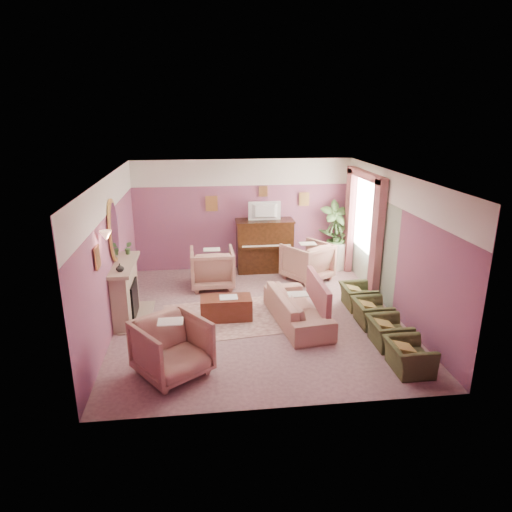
{
  "coord_description": "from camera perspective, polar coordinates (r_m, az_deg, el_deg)",
  "views": [
    {
      "loc": [
        -1.02,
        -8.31,
        3.95
      ],
      "look_at": [
        0.01,
        0.4,
        1.13
      ],
      "focal_mm": 32.0,
      "sensor_mm": 36.0,
      "label": 1
    }
  ],
  "objects": [
    {
      "name": "table_paper",
      "position": [
        8.97,
        -3.46,
        -5.16
      ],
      "size": [
        0.35,
        0.28,
        0.01
      ],
      "primitive_type": "cube",
      "color": "silver",
      "rests_on": "coffee_table"
    },
    {
      "name": "piano_keyshelf",
      "position": [
        11.22,
        1.31,
        1.08
      ],
      "size": [
        1.3,
        0.12,
        0.06
      ],
      "primitive_type": "cube",
      "color": "black",
      "rests_on": "piano"
    },
    {
      "name": "olive_chair_c",
      "position": [
        9.04,
        14.27,
        -6.44
      ],
      "size": [
        0.52,
        0.74,
        0.64
      ],
      "primitive_type": "imported",
      "color": "#434B27",
      "rests_on": "floor"
    },
    {
      "name": "palm_plant",
      "position": [
        11.79,
        9.8,
        3.36
      ],
      "size": [
        0.76,
        0.76,
        1.44
      ],
      "primitive_type": "imported",
      "color": "#416B34",
      "rests_on": "palm_pot"
    },
    {
      "name": "fireplace_surround",
      "position": [
        9.3,
        -16.04,
        -4.37
      ],
      "size": [
        0.3,
        1.4,
        1.1
      ],
      "primitive_type": "cube",
      "color": "tan",
      "rests_on": "floor"
    },
    {
      "name": "sconce_shade",
      "position": [
        7.88,
        -18.26,
        2.42
      ],
      "size": [
        0.2,
        0.2,
        0.16
      ],
      "primitive_type": "cone",
      "color": "#EEAF87",
      "rests_on": "wall_left"
    },
    {
      "name": "side_plant_big",
      "position": [
        11.84,
        10.06,
        2.45
      ],
      "size": [
        0.3,
        0.3,
        0.34
      ],
      "primitive_type": "imported",
      "color": "#416B34",
      "rests_on": "side_table"
    },
    {
      "name": "mantel_vase",
      "position": [
        8.59,
        -16.65,
        -1.41
      ],
      "size": [
        0.16,
        0.16,
        0.16
      ],
      "primitive_type": "imported",
      "color": "white",
      "rests_on": "mantel_shelf"
    },
    {
      "name": "wall_right",
      "position": [
        9.47,
        16.98,
        1.41
      ],
      "size": [
        0.02,
        6.0,
        2.8
      ],
      "primitive_type": "cube",
      "color": "#744574",
      "rests_on": "floor"
    },
    {
      "name": "olive_chair_a",
      "position": [
        7.7,
        18.6,
        -11.32
      ],
      "size": [
        0.52,
        0.74,
        0.64
      ],
      "primitive_type": "imported",
      "color": "#434B27",
      "rests_on": "floor"
    },
    {
      "name": "wall_left",
      "position": [
        8.86,
        -17.71,
        0.22
      ],
      "size": [
        0.02,
        6.0,
        2.8
      ],
      "primitive_type": "cube",
      "color": "#744574",
      "rests_on": "floor"
    },
    {
      "name": "mirror_frame",
      "position": [
        8.93,
        -17.41,
        3.06
      ],
      "size": [
        0.04,
        0.72,
        1.2
      ],
      "primitive_type": "ellipsoid",
      "color": "tan",
      "rests_on": "wall_left"
    },
    {
      "name": "television",
      "position": [
        11.29,
        1.13,
        5.8
      ],
      "size": [
        0.8,
        0.12,
        0.48
      ],
      "primitive_type": "imported",
      "color": "black",
      "rests_on": "piano"
    },
    {
      "name": "hearth",
      "position": [
        9.47,
        -14.56,
        -7.36
      ],
      "size": [
        0.55,
        1.5,
        0.02
      ],
      "primitive_type": "cube",
      "color": "tan",
      "rests_on": "floor"
    },
    {
      "name": "print_left_wall",
      "position": [
        7.64,
        -19.22,
        -0.18
      ],
      "size": [
        0.03,
        0.28,
        0.36
      ],
      "primitive_type": "cube",
      "color": "tan",
      "rests_on": "wall_left"
    },
    {
      "name": "palm_pot",
      "position": [
        12.04,
        9.58,
        -0.75
      ],
      "size": [
        0.34,
        0.34,
        0.34
      ],
      "primitive_type": "cylinder",
      "color": "brown",
      "rests_on": "floor"
    },
    {
      "name": "olive_chair_b",
      "position": [
        8.36,
        16.25,
        -8.69
      ],
      "size": [
        0.52,
        0.74,
        0.64
      ],
      "primitive_type": "imported",
      "color": "#434B27",
      "rests_on": "floor"
    },
    {
      "name": "olive_chair_d",
      "position": [
        9.75,
        12.59,
        -4.5
      ],
      "size": [
        0.52,
        0.74,
        0.64
      ],
      "primitive_type": "imported",
      "color": "#434B27",
      "rests_on": "floor"
    },
    {
      "name": "piano",
      "position": [
        11.57,
        1.07,
        1.24
      ],
      "size": [
        1.4,
        0.6,
        1.3
      ],
      "primitive_type": "cube",
      "color": "black",
      "rests_on": "floor"
    },
    {
      "name": "sofa_throw",
      "position": [
        8.87,
        7.77,
        -4.56
      ],
      "size": [
        0.1,
        1.56,
        0.57
      ],
      "primitive_type": "cube",
      "color": "#965056",
      "rests_on": "sofa"
    },
    {
      "name": "pelmet",
      "position": [
        10.6,
        13.59,
        9.79
      ],
      "size": [
        0.16,
        2.2,
        0.16
      ],
      "primitive_type": "cube",
      "color": "#965056",
      "rests_on": "wall_right"
    },
    {
      "name": "print_back_mid",
      "position": [
        11.54,
        0.92,
        8.08
      ],
      "size": [
        0.22,
        0.03,
        0.26
      ],
      "primitive_type": "cube",
      "color": "tan",
      "rests_on": "wall_back"
    },
    {
      "name": "curtain_right",
      "position": [
        11.68,
        11.62,
        4.33
      ],
      "size": [
        0.16,
        0.34,
        2.6
      ],
      "primitive_type": "cube",
      "color": "#965056",
      "rests_on": "floor"
    },
    {
      "name": "window_blind",
      "position": [
        10.77,
        13.66,
        5.26
      ],
      "size": [
        0.03,
        1.4,
        1.8
      ],
      "primitive_type": "cube",
      "color": "beige",
      "rests_on": "wall_right"
    },
    {
      "name": "side_plant_small",
      "position": [
        11.79,
        10.75,
        2.2
      ],
      "size": [
        0.16,
        0.16,
        0.28
      ],
      "primitive_type": "imported",
      "color": "#416B34",
      "rests_on": "side_table"
    },
    {
      "name": "floral_armchair_left",
      "position": [
        10.59,
        -5.49,
        -1.24
      ],
      "size": [
        0.98,
        0.98,
        1.02
      ],
      "primitive_type": "imported",
      "color": "tan",
      "rests_on": "floor"
    },
    {
      "name": "coffee_table",
      "position": [
        9.06,
        -3.75,
        -6.52
      ],
      "size": [
        1.0,
        0.51,
        0.45
      ],
      "primitive_type": "cube",
      "rotation": [
        0.0,
        0.0,
        -0.01
      ],
      "color": "#502316",
      "rests_on": "floor"
    },
    {
      "name": "floor",
      "position": [
        9.26,
        0.22,
        -7.45
      ],
      "size": [
        5.5,
        6.0,
        0.01
      ],
      "primitive_type": "cube",
      "color": "gray",
      "rests_on": "ground"
    },
    {
      "name": "stripe_panel",
      "position": [
        10.71,
        14.05,
        1.7
      ],
      "size": [
        0.01,
        3.0,
        2.15
      ],
      "primitive_type": "cube",
      "color": "#98A991",
      "rests_on": "wall_right"
    },
    {
      "name": "floral_armchair_front",
      "position": [
        7.24,
        -10.47,
        -10.89
      ],
      "size": [
        0.98,
        0.98,
        1.02
      ],
      "primitive_type": "imported",
      "color": "tan",
      "rests_on": "floor"
    },
    {
      "name": "curtain_left",
      "position": [
        10.01,
        14.84,
        1.85
      ],
      "size": [
        0.16,
        0.34,
        2.6
      ],
      "primitive_type": "cube",
      "color": "#965056",
      "rests_on": "floor"
    },
    {
      "name": "side_table",
      "position": [
        11.98,
        9.93,
        0.05
      ],
      "size": [
        0.52,
        0.52,
        0.7
      ],
      "primitive_type": "cylinder",
      "color": "white",
      "rests_on": "floor"
    },
    {
      "name": "mantel_shelf",
      "position": [
        9.1,
        -16.15,
        -1.04
      ],
      "size": [
        0.4,
        1.55,
        0.07
      ],
      "primitive_type": "cube",
      "color": "tan",
      "rests_on": "fireplace_surround"
    },
    {
      "name": "fire_ember",
      "position": [
        9.4,
        -15.02,
        -6.22
      ],
      "size": [
        0.06,
        0.54,
        0.1
      ],
      "primitive_type": "cube",
      "color": "#FF2D0D",
      "rests_on": "floor"
    },
    {
      "name": "print_back_left",
      "position": [
        11.49,
        -5.57,
        6.54
      ],
      "size": [
        0.3,
        0.03,
        0.38
      ],
      "primitive_type": "cube",
      "color": "tan",
      "rests_on": "wall_back"
    },
    {
      "name": "floral_armchair_right",
      "position": [
        11.07,
        6.42,
        -0.42
      ],
      "size": [
        0.98,
        0.98,
        1.02
      ],
      "primitive_type": "imported",
      "color": "tan",
      "rests_on": "floor"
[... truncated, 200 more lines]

